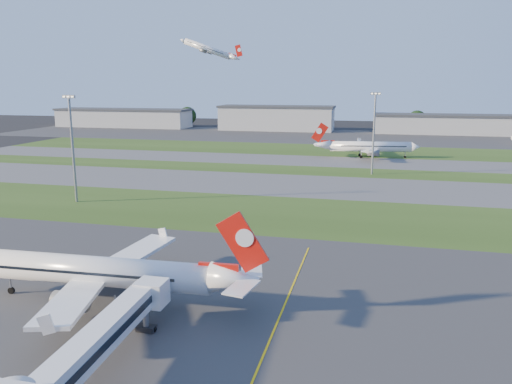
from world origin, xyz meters
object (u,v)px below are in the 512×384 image
(airliner_parked, at_px, (101,272))
(airliner_taxiing, at_px, (369,147))
(jet_bridge, at_px, (91,346))
(light_mast_west, at_px, (72,142))
(light_mast_centre, at_px, (374,128))

(airliner_parked, bearing_deg, airliner_taxiing, 75.35)
(jet_bridge, bearing_deg, light_mast_west, 123.91)
(jet_bridge, distance_m, light_mast_west, 81.73)
(airliner_parked, distance_m, light_mast_west, 63.05)
(jet_bridge, distance_m, airliner_parked, 19.01)
(airliner_taxiing, distance_m, light_mast_centre, 39.43)
(airliner_parked, height_order, airliner_taxiing, airliner_taxiing)
(airliner_parked, xyz_separation_m, airliner_taxiing, (32.11, 144.37, 0.07))
(light_mast_west, distance_m, light_mast_centre, 89.64)
(jet_bridge, height_order, airliner_taxiing, airliner_taxiing)
(light_mast_west, xyz_separation_m, light_mast_centre, (70.00, 56.00, 0.00))
(light_mast_west, bearing_deg, airliner_parked, -54.22)
(jet_bridge, bearing_deg, airliner_taxiing, 81.79)
(light_mast_west, bearing_deg, jet_bridge, -56.09)
(airliner_parked, height_order, light_mast_west, light_mast_west)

